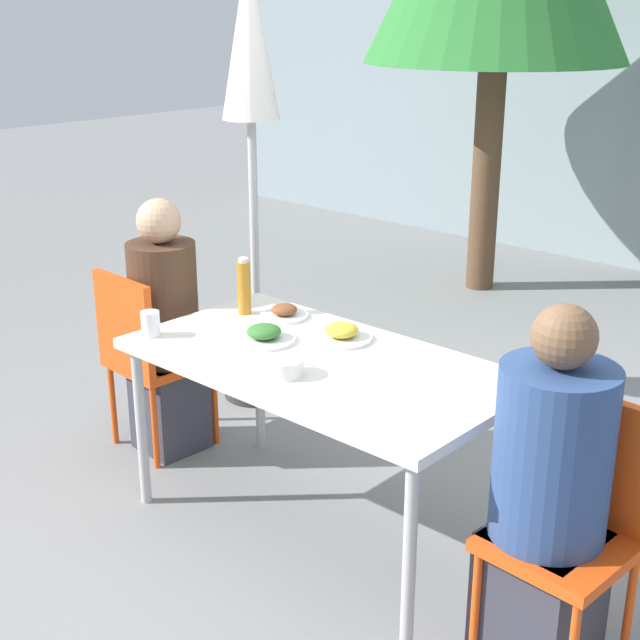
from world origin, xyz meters
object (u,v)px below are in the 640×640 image
(closed_umbrella, at_px, (250,81))
(bottle, at_px, (244,287))
(chair_left, at_px, (145,349))
(drinking_cup, at_px, (151,324))
(person_right, at_px, (548,501))
(chair_right, at_px, (575,513))
(salad_bowl, at_px, (284,367))
(person_left, at_px, (166,334))

(closed_umbrella, xyz_separation_m, bottle, (0.54, -0.58, -0.78))
(chair_left, relative_size, drinking_cup, 8.53)
(person_right, distance_m, closed_umbrella, 2.51)
(chair_right, relative_size, salad_bowl, 6.05)
(person_left, distance_m, person_right, 1.99)
(bottle, bearing_deg, chair_right, -5.08)
(person_left, height_order, drinking_cup, person_left)
(chair_left, distance_m, drinking_cup, 0.54)
(chair_left, bearing_deg, salad_bowl, -6.51)
(person_left, height_order, closed_umbrella, closed_umbrella)
(chair_left, xyz_separation_m, closed_umbrella, (-0.07, 0.77, 1.13))
(bottle, bearing_deg, closed_umbrella, 133.01)
(person_right, xyz_separation_m, closed_umbrella, (-2.11, 0.80, 1.08))
(closed_umbrella, height_order, bottle, closed_umbrella)
(closed_umbrella, distance_m, drinking_cup, 1.40)
(person_right, xyz_separation_m, drinking_cup, (-1.65, -0.21, 0.23))
(person_left, relative_size, salad_bowl, 8.36)
(chair_left, xyz_separation_m, salad_bowl, (1.06, -0.18, 0.26))
(person_right, distance_m, bottle, 1.61)
(closed_umbrella, bearing_deg, bottle, -46.99)
(person_left, relative_size, chair_right, 1.38)
(person_right, bearing_deg, closed_umbrella, -17.27)
(person_right, bearing_deg, person_left, 0.28)
(chair_right, xyz_separation_m, person_right, (-0.05, -0.08, 0.05))
(chair_left, bearing_deg, person_left, 58.09)
(chair_right, xyz_separation_m, closed_umbrella, (-2.17, 0.73, 1.13))
(chair_left, relative_size, person_left, 0.72)
(closed_umbrella, bearing_deg, person_left, -79.43)
(person_left, xyz_separation_m, bottle, (0.41, 0.11, 0.29))
(person_right, distance_m, salad_bowl, 1.01)
(drinking_cup, xyz_separation_m, salad_bowl, (0.67, 0.07, -0.02))
(chair_left, bearing_deg, chair_right, 4.12)
(drinking_cup, bearing_deg, chair_right, 9.72)
(person_left, height_order, bottle, person_left)
(chair_right, relative_size, drinking_cup, 8.53)
(person_right, relative_size, drinking_cup, 11.74)
(chair_left, relative_size, salad_bowl, 6.05)
(person_right, xyz_separation_m, salad_bowl, (-0.98, -0.14, 0.21))
(salad_bowl, bearing_deg, chair_left, 170.50)
(person_right, xyz_separation_m, bottle, (-1.57, 0.22, 0.30))
(chair_right, height_order, person_right, person_right)
(bottle, bearing_deg, person_right, -8.03)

